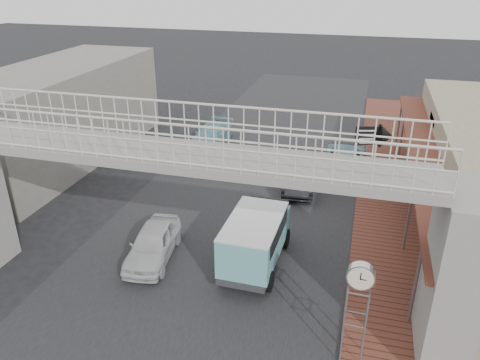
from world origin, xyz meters
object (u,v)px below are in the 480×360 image
Objects in this scene: white_hatchback at (153,243)px; motorcycle_far at (366,168)px; street_clock at (360,281)px; angkot_van at (256,235)px; angkot_curb at (345,158)px; arrow_sign at (384,136)px; angkot_far at (211,135)px; dark_sedan at (300,174)px; motorcycle_near at (381,180)px.

white_hatchback is 11.60m from motorcycle_far.
angkot_van is at bearing 137.27° from street_clock.
angkot_curb reaches higher than motorcycle_far.
street_clock is 0.99× the size of arrow_sign.
white_hatchback is 3.80m from angkot_van.
street_clock is (3.58, -3.58, 1.35)m from angkot_van.
white_hatchback is at bearing -76.90° from angkot_far.
white_hatchback is 8.12m from street_clock.
angkot_van is (-0.53, -6.85, 0.58)m from dark_sedan.
motorcycle_near is 0.62× the size of arrow_sign.
angkot_far is at bearing -12.47° from angkot_curb.
arrow_sign is at bearing -14.50° from angkot_far.
white_hatchback is 1.20× the size of street_clock.
motorcycle_far is (3.05, 1.61, -0.02)m from dark_sedan.
motorcycle_far is (-0.73, 1.07, 0.05)m from motorcycle_near.
angkot_curb is at bearing 58.77° from motorcycle_near.
arrow_sign is (7.91, 8.54, 1.94)m from white_hatchback.
angkot_van is 2.22× the size of motorcycle_far.
arrow_sign is at bearing -140.48° from motorcycle_far.
dark_sedan is 2.23× the size of motorcycle_far.
angkot_van is at bearing 170.40° from motorcycle_near.
angkot_van reaches higher than dark_sedan.
white_hatchback reaches higher than motorcycle_far.
motorcycle_near is 2.04m from arrow_sign.
street_clock is (1.10, -13.30, 1.99)m from angkot_curb.
dark_sedan is 1.00× the size of angkot_van.
dark_sedan is at bearing 108.55° from street_clock.
street_clock reaches higher than angkot_far.
dark_sedan is (4.24, 7.43, 0.05)m from white_hatchback.
angkot_far is 9.51m from motorcycle_far.
dark_sedan is at bearing 86.59° from angkot_van.
dark_sedan is 2.13× the size of motorcycle_near.
angkot_curb is at bearing 76.72° from angkot_van.
motorcycle_near is at bearing -158.18° from motorcycle_far.
arrow_sign is at bearing 30.35° from motorcycle_near.
white_hatchback reaches higher than motorcycle_near.
street_clock is at bearing -79.01° from dark_sedan.
street_clock reaches higher than motorcycle_near.
arrow_sign reaches higher than motorcycle_near.
angkot_far is (-6.02, 4.47, -0.08)m from dark_sedan.
street_clock is (-0.73, -10.97, 2.00)m from motorcycle_near.
street_clock is at bearing 93.61° from angkot_curb.
motorcycle_far is at bearing 129.98° from angkot_curb.
angkot_far reaches higher than motorcycle_near.
angkot_curb is 1.67m from motorcycle_far.
angkot_van is (3.70, 0.58, 0.63)m from white_hatchback.
dark_sedan is 0.93× the size of angkot_curb.
angkot_far is 1.00× the size of angkot_van.
arrow_sign reaches higher than white_hatchback.
angkot_van is (-2.48, -9.72, 0.64)m from angkot_curb.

